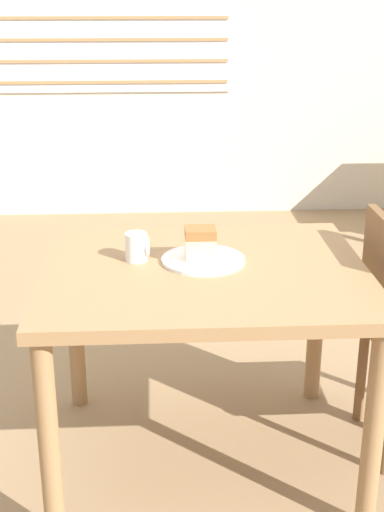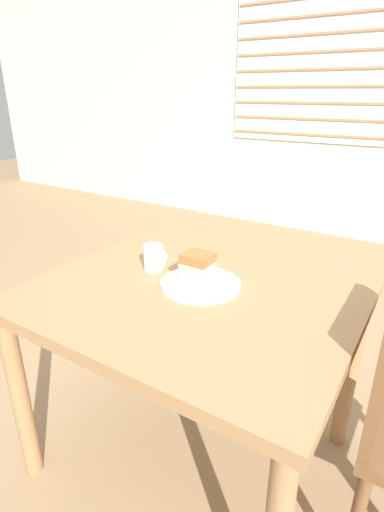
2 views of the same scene
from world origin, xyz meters
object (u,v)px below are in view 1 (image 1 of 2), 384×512
object	(u,v)px
plate	(203,260)
cake_slice	(200,243)
coffee_mug	(137,247)
dining_table_near	(204,296)

from	to	relation	value
plate	cake_slice	bearing A→B (deg)	-158.82
coffee_mug	dining_table_near	bearing A→B (deg)	-19.78
plate	cake_slice	distance (m)	0.06
dining_table_near	coffee_mug	size ratio (longest dim) A/B	11.11
cake_slice	plate	bearing A→B (deg)	21.18
dining_table_near	plate	size ratio (longest dim) A/B	3.83
cake_slice	coffee_mug	world-z (taller)	cake_slice
coffee_mug	plate	bearing A→B (deg)	-6.42
dining_table_near	plate	xyz separation A→B (m)	(0.00, 0.05, 0.10)
dining_table_near	coffee_mug	xyz separation A→B (m)	(-0.21, 0.08, 0.14)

